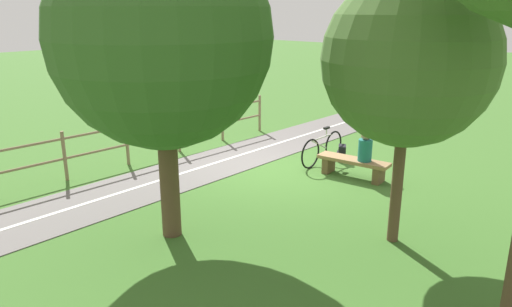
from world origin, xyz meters
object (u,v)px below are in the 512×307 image
(bench, at_px, (353,164))
(tree_near_bench, at_px, (161,38))
(bicycle, at_px, (322,149))
(backpack, at_px, (342,153))
(tree_far_right, at_px, (408,60))
(person_seated, at_px, (365,147))

(bench, height_order, tree_near_bench, tree_near_bench)
(bicycle, xyz_separation_m, backpack, (-0.25, -0.53, -0.19))
(tree_far_right, relative_size, tree_near_bench, 0.86)
(bicycle, distance_m, tree_far_right, 5.06)
(backpack, distance_m, tree_far_right, 5.32)
(tree_far_right, xyz_separation_m, tree_near_bench, (2.99, 2.40, 0.32))
(person_seated, relative_size, backpack, 1.75)
(backpack, xyz_separation_m, tree_far_right, (-3.09, 3.26, 2.85))
(tree_near_bench, bearing_deg, backpack, -88.97)
(bicycle, relative_size, tree_far_right, 0.41)
(bench, relative_size, backpack, 4.20)
(bicycle, bearing_deg, tree_near_bench, 2.80)
(tree_far_right, bearing_deg, person_seated, -50.78)
(person_seated, height_order, tree_far_right, tree_far_right)
(bench, relative_size, tree_far_right, 0.40)
(bench, bearing_deg, tree_far_right, 127.05)
(bench, distance_m, backpack, 1.29)
(backpack, height_order, tree_far_right, tree_far_right)
(bench, xyz_separation_m, backpack, (0.89, -0.92, -0.11))
(bicycle, bearing_deg, tree_far_right, 49.68)
(bench, distance_m, person_seated, 0.54)
(tree_near_bench, bearing_deg, person_seated, -102.55)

